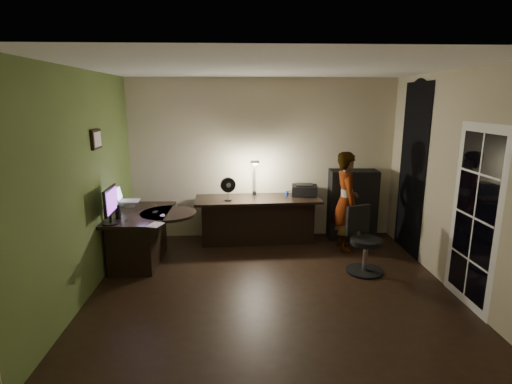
{
  "coord_description": "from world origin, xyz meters",
  "views": [
    {
      "loc": [
        -0.4,
        -4.73,
        2.34
      ],
      "look_at": [
        -0.15,
        1.05,
        1.0
      ],
      "focal_mm": 28.0,
      "sensor_mm": 36.0,
      "label": 1
    }
  ],
  "objects_px": {
    "desk_left": "(142,238)",
    "office_chair": "(366,241)",
    "cabinet": "(352,204)",
    "person": "(346,201)",
    "monitor": "(110,211)",
    "desk_right": "(258,220)"
  },
  "relations": [
    {
      "from": "cabinet",
      "to": "person",
      "type": "height_order",
      "value": "person"
    },
    {
      "from": "desk_left",
      "to": "cabinet",
      "type": "xyz_separation_m",
      "value": [
        3.36,
        0.92,
        0.22
      ]
    },
    {
      "from": "cabinet",
      "to": "office_chair",
      "type": "height_order",
      "value": "cabinet"
    },
    {
      "from": "desk_right",
      "to": "person",
      "type": "xyz_separation_m",
      "value": [
        1.37,
        -0.35,
        0.4
      ]
    },
    {
      "from": "monitor",
      "to": "cabinet",
      "type": "bearing_deg",
      "value": 19.39
    },
    {
      "from": "monitor",
      "to": "office_chair",
      "type": "xyz_separation_m",
      "value": [
        3.42,
        0.02,
        -0.48
      ]
    },
    {
      "from": "desk_left",
      "to": "office_chair",
      "type": "bearing_deg",
      "value": -7.61
    },
    {
      "from": "desk_left",
      "to": "monitor",
      "type": "relative_size",
      "value": 2.45
    },
    {
      "from": "cabinet",
      "to": "monitor",
      "type": "bearing_deg",
      "value": -155.46
    },
    {
      "from": "desk_right",
      "to": "office_chair",
      "type": "height_order",
      "value": "office_chair"
    },
    {
      "from": "desk_right",
      "to": "office_chair",
      "type": "xyz_separation_m",
      "value": [
        1.43,
        -1.26,
        0.07
      ]
    },
    {
      "from": "desk_left",
      "to": "monitor",
      "type": "bearing_deg",
      "value": -115.18
    },
    {
      "from": "cabinet",
      "to": "monitor",
      "type": "height_order",
      "value": "cabinet"
    },
    {
      "from": "desk_left",
      "to": "person",
      "type": "xyz_separation_m",
      "value": [
        3.11,
        0.41,
        0.41
      ]
    },
    {
      "from": "desk_right",
      "to": "person",
      "type": "bearing_deg",
      "value": -17.01
    },
    {
      "from": "monitor",
      "to": "office_chair",
      "type": "relative_size",
      "value": 0.59
    },
    {
      "from": "desk_right",
      "to": "office_chair",
      "type": "relative_size",
      "value": 2.24
    },
    {
      "from": "office_chair",
      "to": "person",
      "type": "height_order",
      "value": "person"
    },
    {
      "from": "cabinet",
      "to": "office_chair",
      "type": "distance_m",
      "value": 1.44
    },
    {
      "from": "office_chair",
      "to": "cabinet",
      "type": "bearing_deg",
      "value": 61.29
    },
    {
      "from": "desk_left",
      "to": "cabinet",
      "type": "bearing_deg",
      "value": 16.7
    },
    {
      "from": "person",
      "to": "desk_left",
      "type": "bearing_deg",
      "value": 96.29
    }
  ]
}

